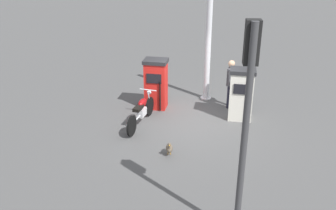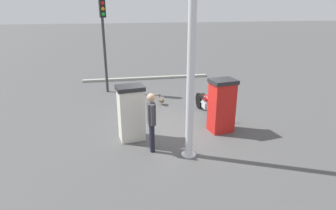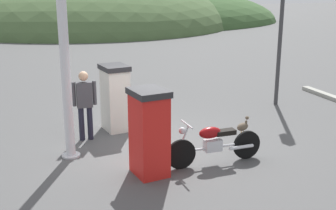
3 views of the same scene
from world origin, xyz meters
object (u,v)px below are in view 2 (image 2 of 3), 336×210
Objects in this scene: fuel_pump_near at (222,105)px; motorcycle_near_pump at (206,103)px; wandering_duck at (161,100)px; roadside_traffic_light at (104,32)px; canopy_support_pole at (191,79)px; fuel_pump_far at (131,113)px; attendant_person at (152,119)px.

motorcycle_near_pump is (1.39, 0.03, -0.40)m from fuel_pump_near.
fuel_pump_near is 3.84× the size of wandering_duck.
roadside_traffic_light is 6.84m from canopy_support_pole.
motorcycle_near_pump is (1.39, -2.83, -0.38)m from fuel_pump_far.
fuel_pump_near is 0.42× the size of roadside_traffic_light.
roadside_traffic_light is 0.92× the size of canopy_support_pole.
roadside_traffic_light is (2.28, 2.12, 2.55)m from wandering_duck.
motorcycle_near_pump is 1.28× the size of attendant_person.
canopy_support_pole is (-1.34, -1.41, 1.29)m from fuel_pump_far.
wandering_duck is at bearing -14.34° from attendant_person.
canopy_support_pole is at bearing 132.82° from fuel_pump_near.
roadside_traffic_light reaches higher than motorcycle_near_pump.
canopy_support_pole is (-4.19, 0.02, 1.92)m from wandering_duck.
motorcycle_near_pump is at bearing -136.52° from wandering_duck.
wandering_duck is at bearing -0.28° from canopy_support_pole.
motorcycle_near_pump is 0.48× the size of canopy_support_pole.
wandering_duck is (2.86, 1.42, -0.65)m from fuel_pump_near.
fuel_pump_near reaches higher than motorcycle_near_pump.
attendant_person is (-2.23, 2.34, 0.49)m from motorcycle_near_pump.
fuel_pump_near is at bearing -153.54° from wandering_duck.
canopy_support_pole is (-1.34, 1.44, 1.27)m from fuel_pump_near.
attendant_person is 3.74× the size of wandering_duck.
fuel_pump_far is 2.33m from canopy_support_pole.
fuel_pump_far reaches higher than attendant_person.
motorcycle_near_pump is 4.78× the size of wandering_duck.
fuel_pump_far reaches higher than wandering_duck.
roadside_traffic_light is (5.14, 0.68, 1.92)m from fuel_pump_far.
fuel_pump_far is at bearing 90.00° from fuel_pump_near.
wandering_duck is 0.11× the size of roadside_traffic_light.
fuel_pump_far is 3.17m from motorcycle_near_pump.
attendant_person is 6.36m from roadside_traffic_light.
motorcycle_near_pump is 3.50m from canopy_support_pole.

